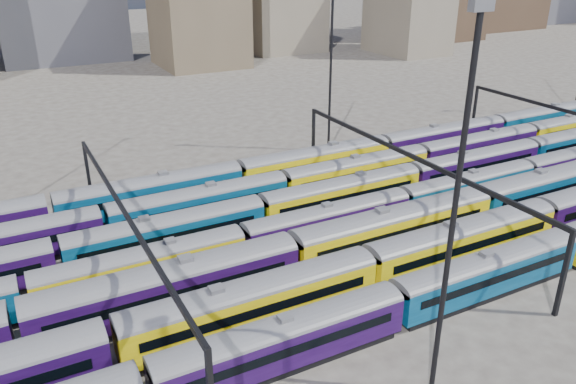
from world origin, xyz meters
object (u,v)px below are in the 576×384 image
rake_0 (395,300)px  mast_2 (455,208)px  rake_1 (463,238)px  rake_2 (292,251)px

rake_0 → mast_2: bearing=-106.9°
rake_1 → rake_2: rake_2 is taller
rake_0 → rake_2: 10.71m
rake_0 → rake_1: rake_1 is taller
mast_2 → rake_0: bearing=73.1°
rake_0 → rake_2: rake_2 is taller
rake_2 → mast_2: bearing=-84.3°
rake_0 → rake_1: 12.84m
rake_1 → rake_2: size_ratio=0.79×
rake_2 → mast_2: (1.68, -17.00, 11.02)m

